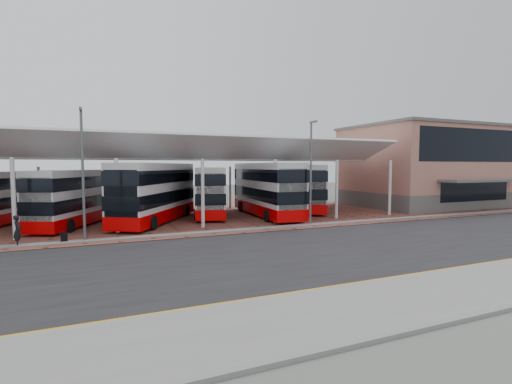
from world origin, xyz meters
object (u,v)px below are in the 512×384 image
bus_5 (306,188)px  pedestrian (18,231)px  terminal (429,166)px  bus_4 (266,190)px  bus_3 (209,191)px  bus_1 (77,198)px  bus_2 (156,193)px

bus_5 → pedestrian: size_ratio=6.38×
terminal → bus_4: (-21.84, -1.26, -2.18)m
bus_3 → bus_4: bus_4 is taller
bus_3 → pedestrian: bus_3 is taller
bus_1 → bus_3: (11.14, 1.77, 0.08)m
bus_3 → bus_1: bearing=-156.2°
bus_4 → pedestrian: 19.75m
bus_1 → bus_4: (15.85, -0.88, 0.29)m
bus_2 → bus_3: 5.89m
terminal → bus_3: (-26.56, 1.39, -2.39)m
terminal → bus_5: size_ratio=1.60×
bus_5 → bus_2: bearing=-146.1°
bus_2 → bus_3: (5.26, 2.64, -0.18)m
terminal → bus_1: bearing=-179.4°
bus_2 → bus_5: size_ratio=0.99×
terminal → bus_3: terminal is taller
bus_3 → bus_4: 5.41m
terminal → bus_4: terminal is taller
bus_1 → bus_4: bus_4 is taller
bus_1 → bus_5: size_ratio=0.91×
bus_4 → bus_2: bearing=-176.2°
bus_4 → bus_3: bearing=154.5°
bus_1 → bus_3: size_ratio=0.94×
bus_3 → bus_5: size_ratio=0.97×
bus_5 → pedestrian: 26.03m
terminal → pedestrian: size_ratio=10.22×
bus_2 → bus_4: size_ratio=0.95×
terminal → bus_4: size_ratio=1.54×
bus_3 → bus_5: bus_5 is taller
bus_2 → bus_4: bearing=31.1°
bus_1 → pedestrian: bearing=-85.8°
bus_1 → bus_3: bus_3 is taller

